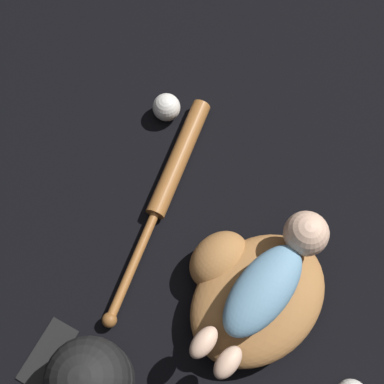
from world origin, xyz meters
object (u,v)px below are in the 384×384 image
Objects in this scene: baseball_glove at (251,292)px; baseball_bat at (171,178)px; baseball at (166,107)px; baby_figure at (272,278)px; baseball_cap at (88,380)px.

baseball_bat is (0.07, 0.33, -0.03)m from baseball_glove.
baseball_bat is at bearing -130.72° from baseball.
baby_figure is at bearing -108.78° from baseball.
baseball is (0.20, 0.47, -0.02)m from baseball_glove.
baseball_cap is (-0.56, -0.36, 0.04)m from baseball.
baseball_cap reaches higher than baseball.
baseball reaches higher than baseball_bat.
baseball is (0.17, 0.49, -0.11)m from baby_figure.
baseball is (0.12, 0.14, 0.01)m from baseball_bat.
baseball_cap is at bearing 163.65° from baseball_glove.
baseball is at bearing 33.03° from baseball_cap.
baby_figure is (0.03, -0.02, 0.09)m from baseball_glove.
baby_figure is 0.37m from baseball_bat.
baseball_bat is at bearing 77.66° from baseball_glove.
baseball is 0.28× the size of baseball_cap.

